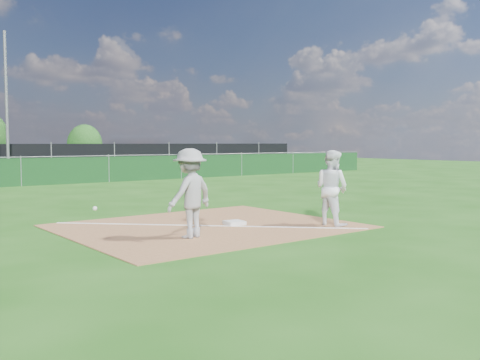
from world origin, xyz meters
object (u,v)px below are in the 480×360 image
object	(u,v)px
play_at_first	(190,193)
tree_right	(85,144)
first_base	(234,223)
runner	(332,188)
car_right	(46,162)
light_pole	(6,104)

from	to	relation	value
play_at_first	tree_right	xyz separation A→B (m)	(11.72, 34.37, 0.86)
first_base	runner	distance (m)	2.32
runner	car_right	xyz separation A→B (m)	(2.57, 27.33, -0.22)
play_at_first	car_right	xyz separation A→B (m)	(5.98, 26.77, -0.26)
light_pole	tree_right	xyz separation A→B (m)	(9.13, 11.67, -2.26)
runner	car_right	distance (m)	27.45
first_base	play_at_first	world-z (taller)	play_at_first
light_pole	car_right	bearing A→B (deg)	50.20
first_base	runner	world-z (taller)	runner
play_at_first	tree_right	distance (m)	36.32
runner	tree_right	distance (m)	35.92
first_base	car_right	bearing A→B (deg)	80.61
play_at_first	tree_right	world-z (taller)	tree_right
car_right	tree_right	bearing A→B (deg)	-48.98
first_base	runner	size ratio (longest dim) A/B	0.24
runner	light_pole	bearing A→B (deg)	-1.74
light_pole	runner	distance (m)	23.49
runner	tree_right	bearing A→B (deg)	-17.13
first_base	car_right	world-z (taller)	car_right
first_base	runner	bearing A→B (deg)	-37.70
first_base	tree_right	distance (m)	35.10
first_base	runner	xyz separation A→B (m)	(1.73, -1.34, 0.79)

